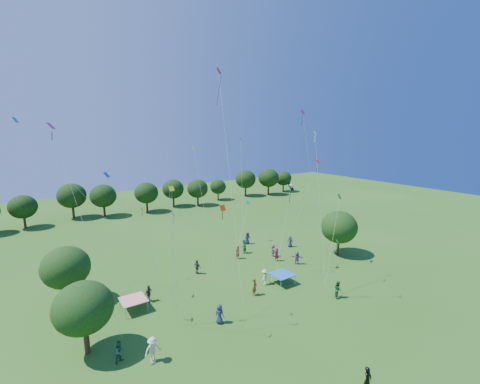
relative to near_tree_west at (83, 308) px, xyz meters
The scene contains 40 objects.
near_tree_west is the anchor object (origin of this frame).
near_tree_north 8.70m from the near_tree_west, 91.47° to the left, with size 4.42×4.42×5.66m.
near_tree_east 31.32m from the near_tree_west, ahead, with size 4.73×4.73×5.95m.
treeline 42.18m from the near_tree_west, 74.19° to the left, with size 88.01×8.77×6.77m.
tent_red_stripe 6.61m from the near_tree_west, 40.93° to the left, with size 2.20×2.20×1.10m.
tent_blue 19.63m from the near_tree_west, ahead, with size 2.20×2.20×1.10m.
man_in_black 20.02m from the near_tree_west, 44.79° to the right, with size 0.66×0.42×1.76m, color black.
crowd_person_0 10.75m from the near_tree_west, 12.69° to the right, with size 0.85×0.46×1.72m, color navy.
crowd_person_1 21.29m from the near_tree_west, 24.14° to the left, with size 0.66×0.42×1.77m, color maroon.
crowd_person_2 23.33m from the near_tree_west, 25.00° to the left, with size 0.93×0.50×1.89m, color #2A633C.
crowd_person_3 18.04m from the near_tree_west, ahead, with size 1.11×0.50×1.69m, color beige.
crowd_person_4 15.23m from the near_tree_west, 30.29° to the left, with size 1.00×0.45×1.70m, color #3B332F.
crowd_person_5 24.71m from the near_tree_west, 15.77° to the left, with size 1.51×0.54×1.62m, color #AC6492.
crowd_person_6 29.15m from the near_tree_west, 15.98° to the left, with size 0.78×0.42×1.59m, color #1A234C.
crowd_person_7 23.74m from the near_tree_west, 12.88° to the left, with size 0.65×0.42×1.75m, color maroon.
crowd_person_8 4.12m from the near_tree_west, 52.17° to the right, with size 0.82×0.44×1.66m, color #255735.
crowd_person_9 5.90m from the near_tree_west, 43.90° to the right, with size 1.24×0.56×1.91m, color beige.
crowd_person_10 8.32m from the near_tree_west, 36.89° to the left, with size 0.98×0.45×1.67m, color #3A362F.
crowd_person_11 24.81m from the near_tree_west, ahead, with size 1.52×0.54×1.63m, color #824E86.
crowd_person_12 26.77m from the near_tree_west, 27.85° to the left, with size 0.88×0.47×1.77m, color navy.
crowd_person_13 15.74m from the near_tree_west, ahead, with size 0.67×0.43×1.80m, color maroon.
crowd_person_14 22.83m from the near_tree_west, 13.16° to the right, with size 0.86×0.46×1.74m, color #214D2B.
pirate_kite 23.39m from the near_tree_west, ahead, with size 4.73×3.06×9.33m.
red_high_kite 20.86m from the near_tree_west, 15.53° to the left, with size 2.97×8.64×21.33m.
small_kite_0 27.54m from the near_tree_west, 29.89° to the left, with size 3.21×5.39×14.03m.
small_kite_1 11.89m from the near_tree_west, 48.76° to the left, with size 0.96×2.97×7.05m.
small_kite_2 8.55m from the near_tree_west, 17.96° to the right, with size 0.85×2.26×11.16m.
small_kite_3 22.21m from the near_tree_west, 13.03° to the right, with size 0.82×1.03×4.79m.
small_kite_4 16.17m from the near_tree_west, 90.79° to the left, with size 11.17×9.02×16.38m.
small_kite_5 21.54m from the near_tree_west, 11.39° to the right, with size 3.16×1.34×16.85m.
small_kite_6 11.07m from the near_tree_west, ahead, with size 0.41×1.06×16.43m.
small_kite_7 27.20m from the near_tree_west, 28.61° to the left, with size 4.20×3.56×4.96m.
small_kite_8 26.81m from the near_tree_west, ahead, with size 3.60×2.07×11.76m.
small_kite_9 11.77m from the near_tree_west, 18.14° to the right, with size 0.70×0.89×9.38m.
small_kite_10 19.34m from the near_tree_west, 34.59° to the left, with size 0.40×4.67×13.23m.
small_kite_11 24.50m from the near_tree_west, ahead, with size 3.35×1.53×8.60m.
small_kite_12 10.52m from the near_tree_west, 56.30° to the left, with size 4.94×0.74×11.36m.
small_kite_13 10.49m from the near_tree_west, 89.49° to the left, with size 3.01×6.07×15.67m.
small_kite_14 23.86m from the near_tree_west, ahead, with size 2.11×4.15×15.04m.
small_kite_15 8.11m from the near_tree_west, ahead, with size 0.37×0.41×8.63m.
Camera 1 is at (-15.73, -9.19, 16.40)m, focal length 24.00 mm.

